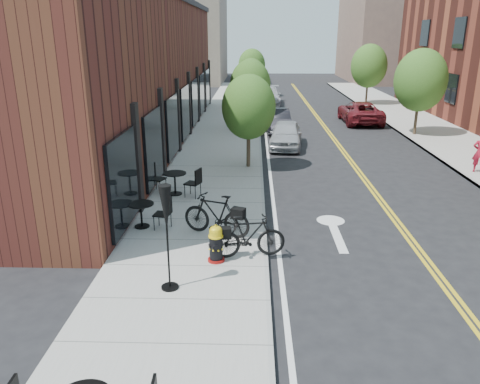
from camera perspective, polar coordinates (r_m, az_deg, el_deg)
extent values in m
plane|color=black|center=(11.45, 3.49, -9.60)|extent=(120.00, 120.00, 0.00)
cube|color=#9E9B93|center=(20.85, -2.81, 3.77)|extent=(4.00, 70.00, 0.12)
cube|color=#461B16|center=(24.92, -12.89, 13.82)|extent=(5.00, 28.00, 7.00)
cube|color=#726656|center=(58.58, -6.09, 18.18)|extent=(8.00, 14.00, 10.00)
cube|color=brown|center=(62.28, 17.88, 18.38)|extent=(10.00, 16.00, 12.00)
cylinder|color=#382B1E|center=(19.61, 1.03, 5.43)|extent=(0.16, 0.16, 1.61)
ellipsoid|color=#2E581B|center=(19.29, 1.06, 10.31)|extent=(2.20, 2.20, 2.64)
cylinder|color=#382B1E|center=(27.45, 1.24, 9.33)|extent=(0.16, 0.16, 1.68)
ellipsoid|color=#2E581B|center=(27.22, 1.26, 12.99)|extent=(2.30, 2.30, 2.76)
cylinder|color=#382B1E|center=(35.37, 1.35, 11.35)|extent=(0.16, 0.16, 1.57)
ellipsoid|color=#2E581B|center=(35.20, 1.37, 13.98)|extent=(2.10, 2.10, 2.52)
cylinder|color=#382B1E|center=(43.31, 1.43, 12.80)|extent=(0.16, 0.16, 1.71)
ellipsoid|color=#2E581B|center=(43.16, 1.45, 15.20)|extent=(2.40, 2.40, 2.88)
cylinder|color=#382B1E|center=(27.94, 20.67, 8.46)|extent=(0.16, 0.16, 1.82)
ellipsoid|color=#2E581B|center=(27.69, 21.15, 12.59)|extent=(2.80, 2.80, 3.36)
cylinder|color=#382B1E|center=(39.37, 15.19, 11.66)|extent=(0.16, 0.16, 1.82)
ellipsoid|color=#2E581B|center=(39.20, 15.45, 14.59)|extent=(2.80, 2.80, 3.36)
cylinder|color=maroon|center=(11.65, -2.92, -8.22)|extent=(0.55, 0.55, 0.06)
cylinder|color=black|center=(11.51, -2.94, -6.84)|extent=(0.43, 0.43, 0.62)
cylinder|color=yellow|center=(11.38, -2.97, -5.38)|extent=(0.48, 0.48, 0.04)
cylinder|color=yellow|center=(11.35, -2.98, -4.99)|extent=(0.41, 0.41, 0.15)
ellipsoid|color=yellow|center=(11.31, -2.98, -4.61)|extent=(0.40, 0.40, 0.18)
cylinder|color=yellow|center=(11.28, -2.99, -4.17)|extent=(0.07, 0.07, 0.06)
imported|color=black|center=(12.87, -2.90, -2.78)|extent=(2.05, 1.23, 1.19)
imported|color=black|center=(11.62, 1.08, -5.43)|extent=(1.90, 0.82, 1.10)
cylinder|color=black|center=(13.89, -11.84, -4.11)|extent=(0.50, 0.50, 0.03)
cylinder|color=black|center=(13.76, -11.93, -2.80)|extent=(0.07, 0.07, 0.69)
cylinder|color=black|center=(13.64, -12.03, -1.44)|extent=(0.87, 0.87, 0.03)
cylinder|color=black|center=(16.48, -7.87, -0.20)|extent=(0.60, 0.60, 0.03)
cylinder|color=black|center=(16.36, -7.93, 1.01)|extent=(0.08, 0.08, 0.74)
cylinder|color=black|center=(16.25, -7.99, 2.27)|extent=(1.03, 1.03, 0.03)
cylinder|color=black|center=(10.61, -8.53, -11.37)|extent=(0.38, 0.38, 0.04)
cylinder|color=black|center=(10.09, -8.84, -5.69)|extent=(0.04, 0.04, 2.29)
cone|color=black|center=(9.82, -9.04, -2.00)|extent=(0.28, 0.28, 1.01)
imported|color=#A3A6AB|center=(23.70, 5.62, 7.00)|extent=(1.97, 4.00, 1.31)
imported|color=black|center=(27.64, 4.56, 8.69)|extent=(1.62, 4.02, 1.30)
imported|color=#B9BABE|center=(38.58, 3.51, 11.61)|extent=(2.14, 4.82, 1.38)
imported|color=maroon|center=(31.32, 14.43, 9.41)|extent=(2.28, 4.92, 1.37)
imported|color=#A6162B|center=(21.10, 27.26, 4.31)|extent=(0.69, 0.58, 1.62)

